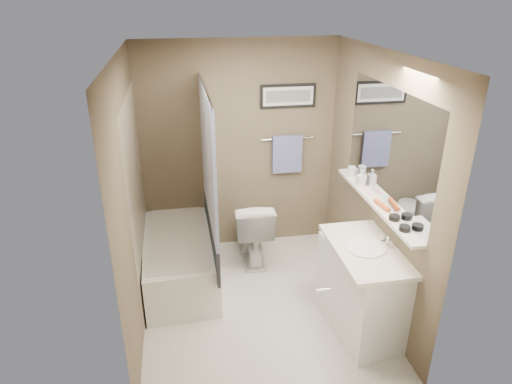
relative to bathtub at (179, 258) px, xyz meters
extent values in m
plane|color=silver|center=(0.75, -0.59, -0.25)|extent=(2.50, 2.50, 0.00)
cube|color=white|center=(0.75, -0.59, 2.13)|extent=(2.20, 2.50, 0.04)
cube|color=brown|center=(0.75, 0.64, 0.95)|extent=(2.20, 0.04, 2.40)
cube|color=brown|center=(0.75, -1.82, 0.95)|extent=(2.20, 0.04, 2.40)
cube|color=brown|center=(-0.33, -0.59, 0.95)|extent=(0.04, 2.50, 2.40)
cube|color=brown|center=(1.83, -0.59, 0.95)|extent=(0.04, 2.50, 2.40)
cube|color=tan|center=(-0.34, -0.09, 0.75)|extent=(0.02, 1.55, 2.00)
cylinder|color=silver|center=(0.35, -0.09, 1.80)|extent=(0.02, 1.55, 0.02)
cube|color=white|center=(0.35, -0.09, 1.15)|extent=(0.03, 1.45, 1.28)
cube|color=#22313F|center=(0.35, -0.09, 0.33)|extent=(0.03, 1.45, 0.36)
cube|color=silver|center=(1.84, -0.74, 1.37)|extent=(0.02, 1.60, 1.00)
cube|color=silver|center=(1.79, -0.74, 0.85)|extent=(0.12, 1.60, 0.03)
cylinder|color=silver|center=(1.30, 0.63, 1.05)|extent=(0.60, 0.02, 0.02)
cube|color=#979DDC|center=(1.30, 0.61, 0.87)|extent=(0.34, 0.05, 0.44)
cube|color=black|center=(1.30, 0.65, 1.53)|extent=(0.62, 0.02, 0.26)
cube|color=white|center=(1.30, 0.63, 1.53)|extent=(0.56, 0.00, 0.20)
cube|color=#595959|center=(1.30, 0.63, 1.53)|extent=(0.50, 0.00, 0.13)
cube|color=silver|center=(1.30, -1.83, 0.75)|extent=(0.80, 0.02, 2.00)
cylinder|color=silver|center=(0.97, -1.78, 0.75)|extent=(0.10, 0.02, 0.02)
cube|color=white|center=(0.00, 0.00, 0.00)|extent=(0.75, 1.52, 0.50)
cube|color=white|center=(0.00, 0.00, 0.25)|extent=(0.56, 1.36, 0.02)
imported|color=white|center=(0.83, 0.26, 0.13)|extent=(0.45, 0.76, 0.76)
cube|color=white|center=(1.60, -1.07, 0.15)|extent=(0.60, 0.95, 0.80)
cube|color=white|center=(1.59, -1.07, 0.57)|extent=(0.54, 0.96, 0.04)
cylinder|color=white|center=(1.58, -1.07, 0.60)|extent=(0.34, 0.34, 0.01)
cylinder|color=silver|center=(1.78, -1.07, 0.64)|extent=(0.02, 0.02, 0.10)
sphere|color=silver|center=(1.78, -0.97, 0.62)|extent=(0.05, 0.05, 0.05)
cylinder|color=black|center=(1.79, -1.29, 0.89)|extent=(0.09, 0.09, 0.04)
cylinder|color=black|center=(1.79, -1.11, 0.89)|extent=(0.09, 0.09, 0.04)
cylinder|color=#D34F1D|center=(1.79, -0.87, 0.89)|extent=(0.07, 0.22, 0.04)
cube|color=pink|center=(1.79, -0.53, 0.87)|extent=(0.04, 0.16, 0.01)
cylinder|color=silver|center=(1.79, -0.14, 0.92)|extent=(0.08, 0.08, 0.10)
imported|color=#999999|center=(1.79, -0.38, 0.94)|extent=(0.07, 0.07, 0.16)
camera|label=1|loc=(0.08, -4.19, 2.61)|focal=32.00mm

